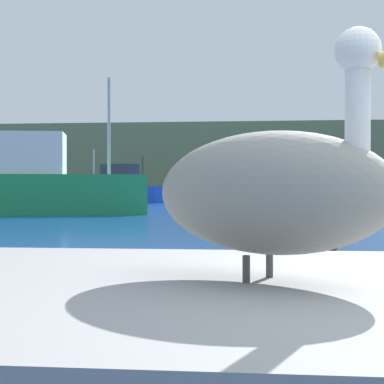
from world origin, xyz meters
name	(u,v)px	position (x,y,z in m)	size (l,w,h in m)	color
hillside_backdrop	(259,160)	(0.00, 79.61, 4.85)	(140.00, 10.50, 9.71)	#6B7A51
pier_dock	(269,357)	(-1.26, 0.21, 0.31)	(3.74, 2.35, 0.61)	gray
pelican	(273,189)	(-1.25, 0.20, 0.98)	(1.32, 0.99, 0.95)	gray
fishing_boat_blue	(119,190)	(-10.41, 38.13, 0.87)	(7.65, 5.00, 3.78)	blue
fishing_boat_green	(47,185)	(-8.92, 19.34, 1.10)	(7.38, 3.51, 5.20)	#1E8C4C
mooring_buoy	(325,228)	(-0.19, 6.91, 0.37)	(0.74, 0.74, 0.74)	red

